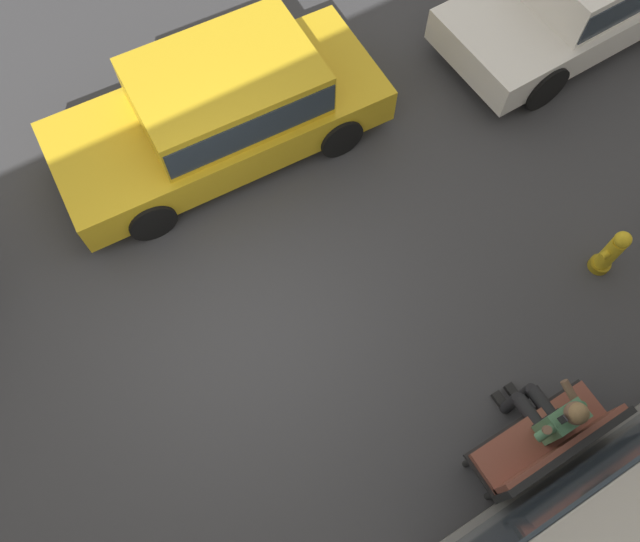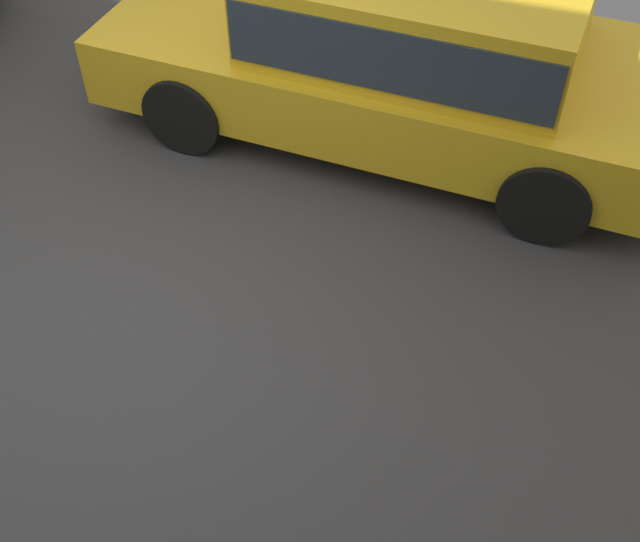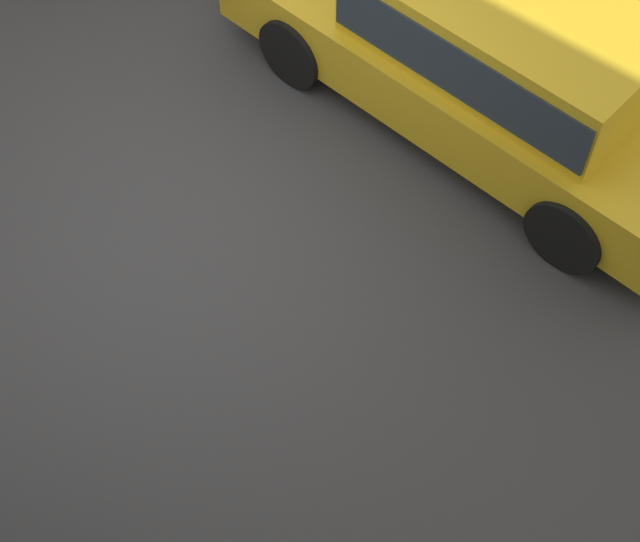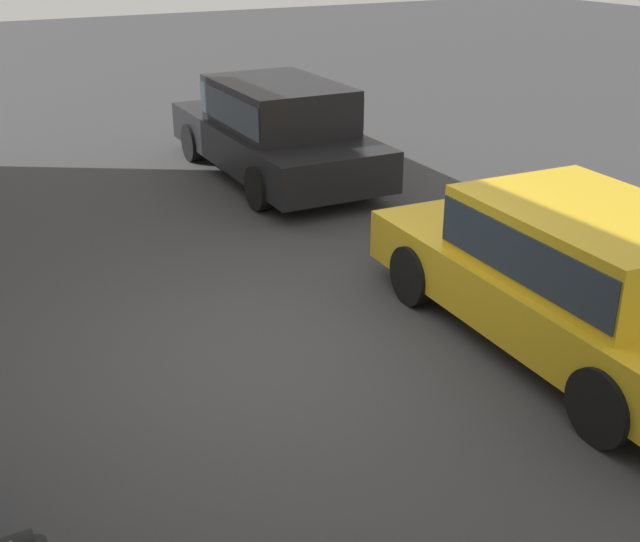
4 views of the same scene
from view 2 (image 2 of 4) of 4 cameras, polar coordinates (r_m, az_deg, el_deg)
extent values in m
plane|color=#38383A|center=(5.06, -13.30, -3.86)|extent=(60.00, 60.00, 0.00)
cube|color=gold|center=(6.19, 5.17, 14.00)|extent=(4.37, 1.96, 0.52)
cube|color=gold|center=(5.87, 7.23, 18.28)|extent=(2.30, 1.65, 0.61)
cube|color=#28333D|center=(5.87, 7.23, 18.28)|extent=(2.26, 1.68, 0.43)
cylinder|color=black|center=(6.11, -9.62, 10.93)|extent=(0.62, 0.21, 0.61)
cylinder|color=black|center=(7.36, -3.20, 18.13)|extent=(0.62, 0.21, 0.61)
cylinder|color=black|center=(5.47, 15.70, 4.77)|extent=(0.62, 0.21, 0.61)
cylinder|color=black|center=(6.84, 18.26, 13.41)|extent=(0.62, 0.21, 0.61)
camera|label=1|loc=(4.20, -124.27, 42.52)|focal=35.00mm
camera|label=3|loc=(2.53, 144.26, 26.51)|focal=55.00mm
camera|label=4|loc=(3.58, 100.14, -16.14)|focal=45.00mm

